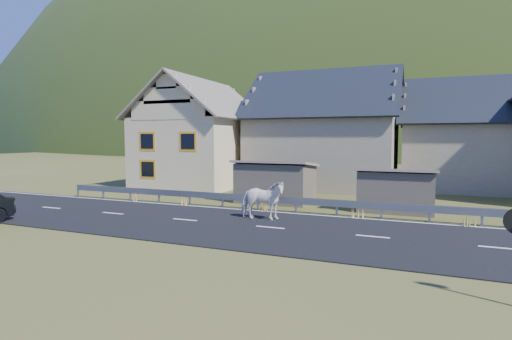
% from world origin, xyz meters
% --- Properties ---
extents(ground, '(160.00, 160.00, 0.00)m').
position_xyz_m(ground, '(0.00, 0.00, 0.00)').
color(ground, '#323D12').
rests_on(ground, ground).
extents(road, '(60.00, 7.00, 0.04)m').
position_xyz_m(road, '(0.00, 0.00, 0.02)').
color(road, black).
rests_on(road, ground).
extents(lane_markings, '(60.00, 6.60, 0.01)m').
position_xyz_m(lane_markings, '(0.00, 0.00, 0.04)').
color(lane_markings, silver).
rests_on(lane_markings, road).
extents(guardrail, '(28.10, 0.09, 0.75)m').
position_xyz_m(guardrail, '(-0.00, 3.68, 0.56)').
color(guardrail, '#93969B').
rests_on(guardrail, ground).
extents(shed_left, '(4.30, 3.30, 2.40)m').
position_xyz_m(shed_left, '(-2.00, 6.50, 1.10)').
color(shed_left, brown).
rests_on(shed_left, ground).
extents(shed_right, '(3.80, 2.90, 2.20)m').
position_xyz_m(shed_right, '(4.50, 6.00, 1.00)').
color(shed_right, brown).
rests_on(shed_right, ground).
extents(house_cream, '(7.80, 9.80, 8.30)m').
position_xyz_m(house_cream, '(-10.00, 12.00, 4.36)').
color(house_cream, beige).
rests_on(house_cream, ground).
extents(house_stone_a, '(10.80, 9.80, 8.90)m').
position_xyz_m(house_stone_a, '(-1.00, 15.00, 4.63)').
color(house_stone_a, gray).
rests_on(house_stone_a, ground).
extents(house_stone_b, '(9.80, 8.80, 8.10)m').
position_xyz_m(house_stone_b, '(9.00, 17.00, 4.24)').
color(house_stone_b, gray).
rests_on(house_stone_b, ground).
extents(mountain, '(440.00, 280.00, 260.00)m').
position_xyz_m(mountain, '(5.00, 180.00, -20.00)').
color(mountain, '#23310F').
rests_on(mountain, ground).
extents(conifer_patch, '(76.00, 50.00, 28.00)m').
position_xyz_m(conifer_patch, '(-55.00, 110.00, 6.00)').
color(conifer_patch, black).
rests_on(conifer_patch, ground).
extents(horse, '(1.13, 2.15, 1.75)m').
position_xyz_m(horse, '(-0.87, 1.35, 0.91)').
color(horse, white).
rests_on(horse, road).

